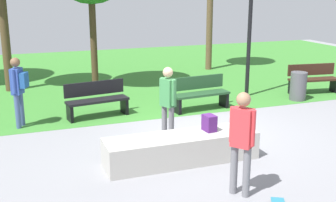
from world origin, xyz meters
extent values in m
plane|color=gray|center=(0.00, 0.00, 0.00)|extent=(28.00, 28.00, 0.00)
cube|color=#387A2D|center=(0.00, 7.63, 0.00)|extent=(26.60, 12.73, 0.01)
cube|color=#A8A59E|center=(-1.07, -1.49, 0.27)|extent=(2.97, 0.79, 0.54)
cube|color=#4C1E66|center=(-0.46, -1.43, 0.70)|extent=(0.23, 0.30, 0.32)
cylinder|color=slate|center=(-0.63, -3.17, 0.42)|extent=(0.12, 0.12, 0.83)
cylinder|color=slate|center=(-0.76, -2.99, 0.42)|extent=(0.12, 0.12, 0.83)
cube|color=red|center=(-0.69, -3.08, 1.15)|extent=(0.35, 0.38, 0.63)
cylinder|color=red|center=(-0.59, -3.22, 1.17)|extent=(0.09, 0.09, 0.58)
cylinder|color=red|center=(-0.80, -2.94, 1.17)|extent=(0.09, 0.09, 0.58)
sphere|color=#9E7556|center=(-0.69, -3.08, 1.60)|extent=(0.23, 0.23, 0.23)
cylinder|color=slate|center=(-0.89, -0.45, 0.40)|extent=(0.12, 0.12, 0.80)
cylinder|color=slate|center=(-0.97, -0.24, 0.40)|extent=(0.12, 0.12, 0.80)
cube|color=#3F8C4C|center=(-0.93, -0.34, 1.10)|extent=(0.31, 0.37, 0.60)
cylinder|color=#3F8C4C|center=(-0.86, -0.50, 1.12)|extent=(0.09, 0.09, 0.55)
cylinder|color=#3F8C4C|center=(-0.99, -0.19, 1.12)|extent=(0.09, 0.09, 0.55)
sphere|color=tan|center=(-0.93, -0.34, 1.53)|extent=(0.22, 0.22, 0.22)
cube|color=black|center=(-2.01, 1.94, 0.45)|extent=(1.65, 0.67, 0.06)
cube|color=black|center=(-2.04, 2.16, 0.73)|extent=(1.59, 0.29, 0.36)
cube|color=black|center=(-1.28, 2.05, 0.23)|extent=(0.14, 0.40, 0.45)
cube|color=black|center=(-2.74, 1.83, 0.23)|extent=(0.14, 0.40, 0.45)
cube|color=#331E14|center=(4.89, 2.14, 0.45)|extent=(1.64, 0.64, 0.06)
cube|color=#331E14|center=(4.92, 2.36, 0.73)|extent=(1.59, 0.26, 0.36)
cube|color=black|center=(5.62, 2.05, 0.23)|extent=(0.13, 0.40, 0.45)
cube|color=black|center=(4.16, 2.23, 0.23)|extent=(0.13, 0.40, 0.45)
cube|color=#1E4223|center=(0.77, 1.64, 0.45)|extent=(1.63, 0.59, 0.06)
cube|color=#1E4223|center=(0.75, 1.86, 0.73)|extent=(1.60, 0.21, 0.36)
cube|color=black|center=(1.50, 1.71, 0.23)|extent=(0.12, 0.40, 0.45)
cube|color=black|center=(0.04, 1.57, 0.23)|extent=(0.12, 0.40, 0.45)
cylinder|color=#4C3823|center=(-4.12, 5.85, 1.81)|extent=(0.27, 0.27, 3.61)
cylinder|color=brown|center=(3.54, 7.01, 2.10)|extent=(0.25, 0.25, 4.19)
cylinder|color=#42301E|center=(-1.47, 5.11, 1.64)|extent=(0.21, 0.21, 3.27)
cylinder|color=black|center=(2.74, 2.58, 2.23)|extent=(0.12, 0.12, 4.46)
cylinder|color=#4C4C51|center=(3.92, 1.64, 0.42)|extent=(0.48, 0.48, 0.84)
cylinder|color=#3F5184|center=(-3.96, 1.71, 0.41)|extent=(0.12, 0.12, 0.82)
cylinder|color=#3F5184|center=(-3.87, 1.91, 0.41)|extent=(0.12, 0.12, 0.82)
cube|color=#2D4799|center=(-3.92, 1.81, 1.13)|extent=(0.32, 0.37, 0.62)
cylinder|color=#2D4799|center=(-3.99, 1.66, 1.15)|extent=(0.09, 0.09, 0.57)
cylinder|color=#2D4799|center=(-3.84, 1.97, 1.15)|extent=(0.09, 0.09, 0.57)
sphere|color=brown|center=(-3.92, 1.81, 1.58)|extent=(0.22, 0.22, 0.22)
cube|color=#1E4C8C|center=(-3.77, 1.75, 1.16)|extent=(0.26, 0.30, 0.36)
camera|label=1|loc=(-3.97, -8.63, 3.27)|focal=45.77mm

